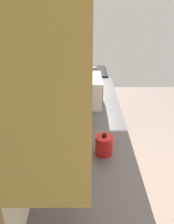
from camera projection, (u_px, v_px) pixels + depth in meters
The scene contains 7 objects.
wall_back at pixel (40, 82), 1.95m from camera, with size 4.33×0.12×2.58m, color beige.
counter_run at pixel (88, 197), 1.97m from camera, with size 3.42×0.67×0.89m.
upper_cabinets at pixel (59, 6), 1.34m from camera, with size 2.16×0.31×0.70m.
oven_range at pixel (86, 99), 3.75m from camera, with size 0.58×0.64×1.07m.
microwave at pixel (86, 90), 2.51m from camera, with size 0.44×0.34×0.28m.
bowl at pixel (96, 84), 3.01m from camera, with size 0.13×0.13×0.05m.
kettle at pixel (104, 145), 1.73m from camera, with size 0.17×0.13×0.16m.
Camera 1 is at (-1.86, 1.26, 1.93)m, focal length 39.18 mm.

